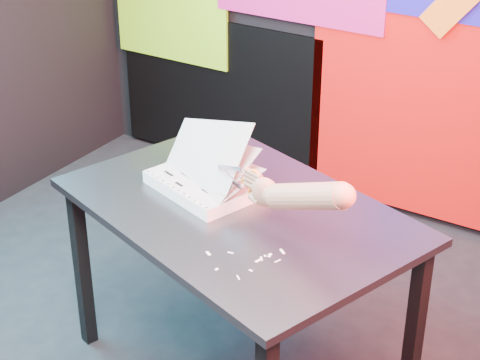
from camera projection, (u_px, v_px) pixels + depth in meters
The scene contains 7 objects.
room at pixel (159, 24), 2.67m from camera, with size 3.01×3.01×2.71m.
backdrop at pixel (354, 30), 3.92m from camera, with size 2.88×0.05×2.08m.
work_table at pixel (238, 228), 2.83m from camera, with size 1.41×1.15×0.75m.
printout_stack at pixel (205, 182), 2.89m from camera, with size 0.45×0.39×0.29m.
scissors at pixel (252, 185), 2.66m from camera, with size 0.22×0.08×0.13m.
hand_forearm at pixel (300, 195), 2.48m from camera, with size 0.45×0.18×0.22m.
paper_clippings at pixel (253, 258), 2.50m from camera, with size 0.23×0.22×0.00m.
Camera 1 is at (1.61, -2.06, 2.14)m, focal length 60.00 mm.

